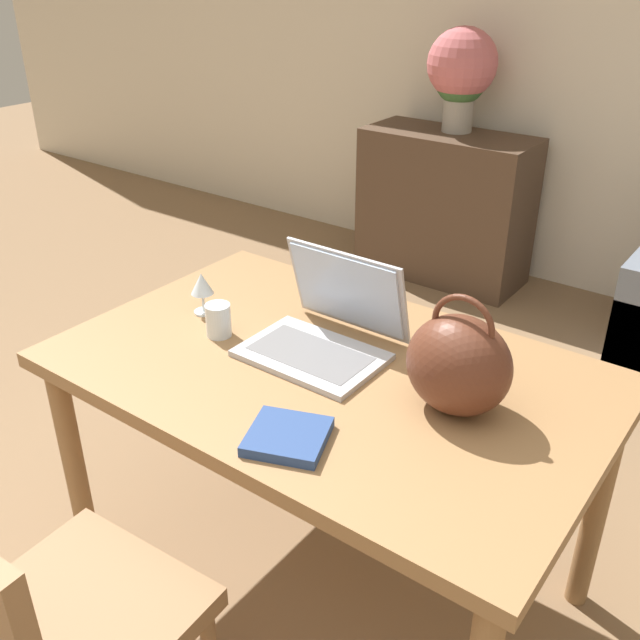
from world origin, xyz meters
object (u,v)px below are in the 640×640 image
drinking_glass (218,320)px  handbag (459,364)px  laptop (330,324)px  flower_vase (462,71)px  chair (41,629)px  wine_glass (202,286)px

drinking_glass → handbag: handbag is taller
laptop → flower_vase: (-0.73, 2.14, 0.29)m
drinking_glass → flower_vase: size_ratio=0.17×
chair → laptop: (0.05, 0.88, 0.31)m
drinking_glass → flower_vase: 2.33m
flower_vase → drinking_glass: bearing=-78.6°
wine_glass → handbag: size_ratio=0.43×
laptop → flower_vase: 2.28m
laptop → wine_glass: 0.41m
wine_glass → laptop: bearing=8.1°
wine_glass → flower_vase: size_ratio=0.24×
chair → drinking_glass: size_ratio=9.68×
laptop → wine_glass: size_ratio=2.88×
wine_glass → flower_vase: 2.24m
flower_vase → chair: bearing=-77.3°
laptop → wine_glass: (-0.40, -0.06, 0.02)m
chair → flower_vase: bearing=99.3°
chair → flower_vase: size_ratio=1.69×
drinking_glass → wine_glass: bearing=151.4°
chair → laptop: 0.93m
drinking_glass → handbag: bearing=5.8°
wine_glass → handbag: bearing=-0.1°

